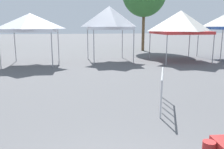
# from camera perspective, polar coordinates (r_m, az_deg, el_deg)

# --- Properties ---
(canopy_tent_far_left) EXTENTS (3.34, 3.34, 3.22)m
(canopy_tent_far_left) POSITION_cam_1_polar(r_m,az_deg,el_deg) (16.17, -18.87, 11.60)
(canopy_tent_far_left) COLOR #9E9EA3
(canopy_tent_far_left) RESTS_ON ground
(canopy_tent_behind_left) EXTENTS (3.03, 3.03, 3.78)m
(canopy_tent_behind_left) POSITION_cam_1_polar(r_m,az_deg,el_deg) (16.97, -0.63, 13.30)
(canopy_tent_behind_left) COLOR #9E9EA3
(canopy_tent_behind_left) RESTS_ON ground
(canopy_tent_behind_right) EXTENTS (3.42, 3.42, 3.48)m
(canopy_tent_behind_right) POSITION_cam_1_polar(r_m,az_deg,el_deg) (17.57, 15.99, 11.85)
(canopy_tent_behind_right) COLOR #9E9EA3
(canopy_tent_behind_right) RESTS_ON ground
(crowd_barrier_near_person) EXTENTS (0.84, 1.96, 1.08)m
(crowd_barrier_near_person) POSITION_cam_1_polar(r_m,az_deg,el_deg) (7.51, 11.81, -1.97)
(crowd_barrier_near_person) COLOR #B7BABF
(crowd_barrier_near_person) RESTS_ON ground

